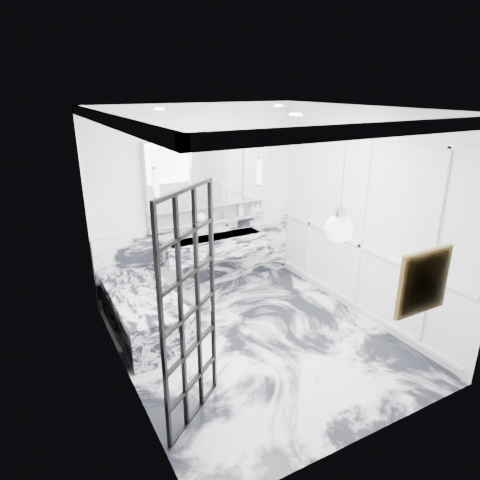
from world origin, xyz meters
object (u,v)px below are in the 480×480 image
trough_sink (215,246)px  bathtub (144,313)px  mirror_cabinet (208,173)px  crittall_door (190,313)px

trough_sink → bathtub: bearing=-153.5°
trough_sink → bathtub: size_ratio=0.97×
mirror_cabinet → bathtub: size_ratio=1.15×
mirror_cabinet → crittall_door: bearing=-118.2°
mirror_cabinet → bathtub: (-1.32, -0.83, -1.54)m
crittall_door → mirror_cabinet: 2.93m
trough_sink → mirror_cabinet: 1.10m
crittall_door → mirror_cabinet: bearing=24.0°
crittall_door → trough_sink: 2.72m
crittall_door → trough_sink: crittall_door is taller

